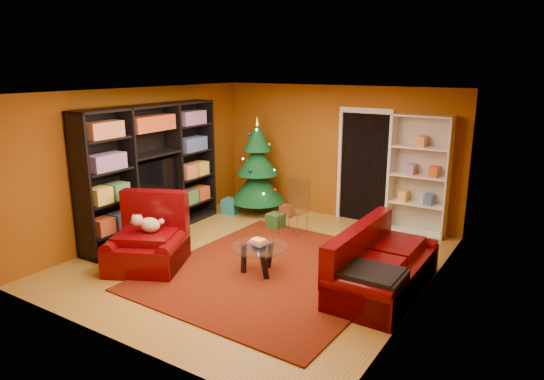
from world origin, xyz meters
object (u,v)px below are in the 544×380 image
Objects in this scene: armchair at (146,240)px; dog at (150,225)px; gift_box_green at (275,221)px; white_bookshelf at (419,176)px; coffee_table at (259,260)px; media_unit at (152,171)px; gift_box_teal at (231,206)px; acrylic_chair at (293,211)px; christmas_tree at (258,167)px; sofa at (385,260)px; gift_box_red at (287,211)px; rug at (275,271)px.

armchair is 2.84× the size of dog.
gift_box_green is 2.72m from white_bookshelf.
dog reaches higher than coffee_table.
media_unit is 3.58× the size of coffee_table.
acrylic_chair is (1.73, -0.42, 0.29)m from gift_box_teal.
dog is (-2.93, -3.63, -0.41)m from white_bookshelf.
white_bookshelf reaches higher than gift_box_green.
christmas_tree is 4.99× the size of dog.
media_unit reaches higher than coffee_table.
armchair is 3.47m from sofa.
armchair is (1.02, -1.17, -0.71)m from media_unit.
acrylic_chair reaches higher than gift_box_green.
acrylic_chair reaches higher than armchair.
gift_box_green is 2.68m from armchair.
media_unit is 2.81m from gift_box_red.
acrylic_chair is at bearing 40.72° from armchair.
white_bookshelf is (2.30, 1.11, 0.93)m from gift_box_green.
sofa is (2.80, -2.15, 0.32)m from gift_box_red.
armchair is (-2.96, -3.70, -0.62)m from white_bookshelf.
gift_box_green is at bearing 50.65° from armchair.
acrylic_chair is at bearing -146.17° from white_bookshelf.
rug is at bearing -114.04° from white_bookshelf.
armchair is at bearing -86.86° from christmas_tree.
white_bookshelf is 1.93× the size of armchair.
sofa is 2.31× the size of acrylic_chair.
dog is at bearing -47.90° from media_unit.
dog is at bearing -97.82° from gift_box_red.
christmas_tree is at bearing 66.41° from media_unit.
gift_box_teal is 3.78m from white_bookshelf.
sofa is at bearing -1.47° from media_unit.
dog is 0.45× the size of acrylic_chair.
media_unit is 2.78m from coffee_table.
armchair is 0.23m from dog.
gift_box_green is at bearing 50.80° from dog.
gift_box_green is 0.14× the size of sofa.
white_bookshelf is 4.69m from dog.
rug is 1.64m from sofa.
sofa is at bearing 9.43° from rug.
armchair is at bearing -152.15° from rug.
armchair is at bearing -135.00° from dog.
media_unit reaches higher than acrylic_chair.
dog reaches higher than rug.
gift_box_red is at bearing 117.14° from rug.
gift_box_red is at bearing 104.51° from gift_box_green.
christmas_tree reaches higher than gift_box_red.
dog is at bearing 45.00° from armchair.
white_bookshelf reaches higher than gift_box_teal.
christmas_tree is 1.35m from gift_box_green.
white_bookshelf is 2.46× the size of acrylic_chair.
sofa is at bearing -37.54° from gift_box_red.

